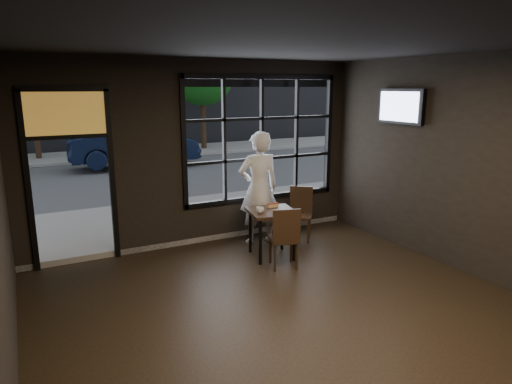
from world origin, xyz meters
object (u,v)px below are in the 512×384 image
chair_near (284,237)px  navy_car (134,144)px  cafe_table (272,233)px  man (259,188)px

chair_near → navy_car: 10.01m
cafe_table → navy_car: 9.55m
man → navy_car: man is taller
chair_near → man: 1.29m
cafe_table → man: (0.13, 0.70, 0.60)m
cafe_table → navy_car: navy_car is taller
man → navy_car: size_ratio=0.46×
cafe_table → chair_near: (-0.06, -0.46, 0.09)m
cafe_table → man: bearing=90.3°
chair_near → man: man is taller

